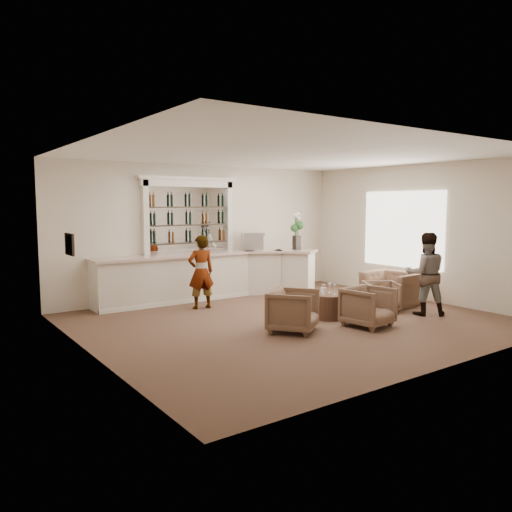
{
  "coord_description": "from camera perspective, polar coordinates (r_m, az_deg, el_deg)",
  "views": [
    {
      "loc": [
        -6.28,
        -7.59,
        2.34
      ],
      "look_at": [
        -0.26,
        0.9,
        1.25
      ],
      "focal_mm": 35.0,
      "sensor_mm": 36.0,
      "label": 1
    }
  ],
  "objects": [
    {
      "name": "armchair_far",
      "position": [
        12.05,
        15.26,
        -3.59
      ],
      "size": [
        1.15,
        1.28,
        0.76
      ],
      "primitive_type": "imported",
      "rotation": [
        0.0,
        0.0,
        -1.45
      ],
      "color": "brown",
      "rests_on": "ground"
    },
    {
      "name": "armchair_left",
      "position": [
        9.22,
        4.28,
        -6.25
      ],
      "size": [
        1.18,
        1.18,
        0.78
      ],
      "primitive_type": "imported",
      "rotation": [
        0.0,
        0.0,
        0.65
      ],
      "color": "brown",
      "rests_on": "ground"
    },
    {
      "name": "back_bar_alcove",
      "position": [
        12.43,
        -7.62,
        4.51
      ],
      "size": [
        2.64,
        0.25,
        3.0
      ],
      "color": "white",
      "rests_on": "ground"
    },
    {
      "name": "armchair_center",
      "position": [
        9.82,
        12.7,
        -5.68
      ],
      "size": [
        0.93,
        0.95,
        0.76
      ],
      "primitive_type": "imported",
      "rotation": [
        0.0,
        0.0,
        0.15
      ],
      "color": "brown",
      "rests_on": "ground"
    },
    {
      "name": "cocktail_table",
      "position": [
        10.38,
        8.3,
        -5.7
      ],
      "size": [
        0.66,
        0.66,
        0.5
      ],
      "primitive_type": "cylinder",
      "color": "#4B2D20",
      "rests_on": "ground"
    },
    {
      "name": "wine_glass_bar_left",
      "position": [
        12.51,
        -2.88,
        0.96
      ],
      "size": [
        0.07,
        0.07,
        0.21
      ],
      "primitive_type": null,
      "color": "white",
      "rests_on": "bar_counter"
    },
    {
      "name": "guest",
      "position": [
        11.08,
        18.83,
        -1.95
      ],
      "size": [
        1.07,
        1.05,
        1.74
      ],
      "primitive_type": "imported",
      "rotation": [
        0.0,
        0.0,
        2.47
      ],
      "color": "gray",
      "rests_on": "ground"
    },
    {
      "name": "wine_glass_tbl_b",
      "position": [
        10.44,
        8.42,
        -3.65
      ],
      "size": [
        0.07,
        0.07,
        0.21
      ],
      "primitive_type": null,
      "color": "white",
      "rests_on": "cocktail_table"
    },
    {
      "name": "ground",
      "position": [
        10.13,
        4.2,
        -7.39
      ],
      "size": [
        8.0,
        8.0,
        0.0
      ],
      "primitive_type": "plane",
      "color": "brown",
      "rests_on": "ground"
    },
    {
      "name": "flower_vase",
      "position": [
        13.16,
        4.68,
        3.11
      ],
      "size": [
        0.26,
        0.26,
        0.97
      ],
      "color": "black",
      "rests_on": "bar_counter"
    },
    {
      "name": "wine_glass_bar_right",
      "position": [
        12.24,
        -5.73,
        0.82
      ],
      "size": [
        0.07,
        0.07,
        0.21
      ],
      "primitive_type": null,
      "color": "white",
      "rests_on": "bar_counter"
    },
    {
      "name": "wine_glass_tbl_a",
      "position": [
        10.25,
        7.73,
        -3.81
      ],
      "size": [
        0.07,
        0.07,
        0.21
      ],
      "primitive_type": null,
      "color": "white",
      "rests_on": "cocktail_table"
    },
    {
      "name": "armchair_right",
      "position": [
        11.27,
        14.1,
        -4.49
      ],
      "size": [
        0.97,
        0.98,
        0.65
      ],
      "primitive_type": "imported",
      "rotation": [
        0.0,
        0.0,
        -0.55
      ],
      "color": "brown",
      "rests_on": "ground"
    },
    {
      "name": "espresso_machine",
      "position": [
        13.03,
        -0.46,
        1.7
      ],
      "size": [
        0.64,
        0.6,
        0.45
      ],
      "primitive_type": "cube",
      "rotation": [
        0.0,
        0.0,
        -0.4
      ],
      "color": "silver",
      "rests_on": "bar_counter"
    },
    {
      "name": "room_shell",
      "position": [
        10.51,
        2.51,
        5.97
      ],
      "size": [
        8.04,
        7.02,
        3.32
      ],
      "color": "beige",
      "rests_on": "ground"
    },
    {
      "name": "sommelier",
      "position": [
        11.19,
        -6.32,
        -1.82
      ],
      "size": [
        0.65,
        0.48,
        1.66
      ],
      "primitive_type": "imported",
      "rotation": [
        0.0,
        0.0,
        3.0
      ],
      "color": "gray",
      "rests_on": "ground"
    },
    {
      "name": "bar_counter",
      "position": [
        12.35,
        -5.25,
        -2.26
      ],
      "size": [
        5.72,
        1.8,
        1.14
      ],
      "color": "beige",
      "rests_on": "ground"
    },
    {
      "name": "napkin_holder",
      "position": [
        10.41,
        7.71,
        -3.92
      ],
      "size": [
        0.08,
        0.08,
        0.12
      ],
      "primitive_type": "cube",
      "color": "white",
      "rests_on": "cocktail_table"
    },
    {
      "name": "wine_glass_tbl_c",
      "position": [
        10.25,
        8.99,
        -3.84
      ],
      "size": [
        0.07,
        0.07,
        0.21
      ],
      "primitive_type": null,
      "color": "white",
      "rests_on": "cocktail_table"
    }
  ]
}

